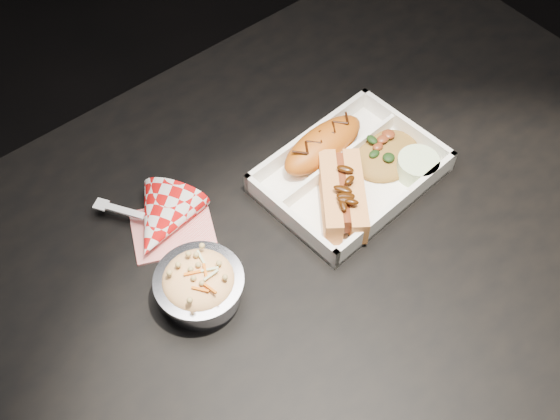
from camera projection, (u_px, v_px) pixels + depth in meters
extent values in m
cube|color=black|center=(309.00, 244.00, 0.97)|extent=(1.20, 0.80, 0.03)
cylinder|color=black|center=(385.00, 109.00, 1.64)|extent=(0.05, 0.05, 0.72)
cube|color=white|center=(350.00, 179.00, 1.02)|extent=(0.26, 0.20, 0.01)
cube|color=white|center=(309.00, 140.00, 1.04)|extent=(0.25, 0.03, 0.04)
cube|color=white|center=(396.00, 208.00, 0.97)|extent=(0.25, 0.03, 0.04)
cube|color=white|center=(290.00, 220.00, 0.96)|extent=(0.02, 0.18, 0.04)
cube|color=white|center=(406.00, 129.00, 1.05)|extent=(0.02, 0.18, 0.04)
cube|color=white|center=(338.00, 164.00, 1.02)|extent=(0.23, 0.02, 0.03)
ellipsoid|color=#BB5812|center=(323.00, 145.00, 1.02)|extent=(0.15, 0.07, 0.05)
cube|color=#E1914D|center=(355.00, 195.00, 0.97)|extent=(0.10, 0.12, 0.04)
cube|color=#E1914D|center=(330.00, 196.00, 0.97)|extent=(0.10, 0.12, 0.04)
cylinder|color=brown|center=(343.00, 192.00, 0.96)|extent=(0.09, 0.11, 0.03)
ellipsoid|color=olive|center=(387.00, 150.00, 1.02)|extent=(0.12, 0.10, 0.03)
cylinder|color=beige|center=(417.00, 167.00, 1.01)|extent=(0.06, 0.06, 0.03)
cylinder|color=silver|center=(200.00, 289.00, 0.89)|extent=(0.10, 0.10, 0.04)
cylinder|color=silver|center=(199.00, 281.00, 0.87)|extent=(0.11, 0.11, 0.01)
ellipsoid|color=beige|center=(199.00, 281.00, 0.87)|extent=(0.09, 0.09, 0.04)
cube|color=red|center=(173.00, 230.00, 0.97)|extent=(0.14, 0.13, 0.00)
cone|color=red|center=(161.00, 223.00, 0.96)|extent=(0.15, 0.14, 0.10)
cube|color=white|center=(124.00, 211.00, 0.96)|extent=(0.04, 0.06, 0.00)
cube|color=white|center=(101.00, 205.00, 0.97)|extent=(0.02, 0.02, 0.00)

